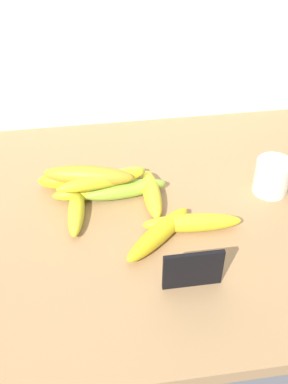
# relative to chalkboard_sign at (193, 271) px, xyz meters

# --- Properties ---
(counter_top) EXTENTS (1.10, 0.76, 0.03)m
(counter_top) POSITION_rel_chalkboard_sign_xyz_m (-0.12, 0.20, -0.05)
(counter_top) COLOR #A57D50
(counter_top) RESTS_ON ground
(back_wall) EXTENTS (1.30, 0.02, 0.70)m
(back_wall) POSITION_rel_chalkboard_sign_xyz_m (-0.12, 0.59, 0.28)
(back_wall) COLOR silver
(back_wall) RESTS_ON ground
(chalkboard_sign) EXTENTS (0.11, 0.02, 0.08)m
(chalkboard_sign) POSITION_rel_chalkboard_sign_xyz_m (0.00, 0.00, 0.00)
(chalkboard_sign) COLOR black
(chalkboard_sign) RESTS_ON counter_top
(coffee_mug) EXTENTS (0.09, 0.08, 0.08)m
(coffee_mug) POSITION_rel_chalkboard_sign_xyz_m (0.24, 0.24, 0.00)
(coffee_mug) COLOR white
(coffee_mug) RESTS_ON counter_top
(banana_0) EXTENTS (0.16, 0.06, 0.04)m
(banana_0) POSITION_rel_chalkboard_sign_xyz_m (-0.21, 0.31, -0.02)
(banana_0) COLOR yellow
(banana_0) RESTS_ON counter_top
(banana_1) EXTENTS (0.21, 0.05, 0.04)m
(banana_1) POSITION_rel_chalkboard_sign_xyz_m (0.03, 0.14, -0.02)
(banana_1) COLOR yellow
(banana_1) RESTS_ON counter_top
(banana_2) EXTENTS (0.04, 0.16, 0.04)m
(banana_2) POSITION_rel_chalkboard_sign_xyz_m (-0.04, 0.24, -0.02)
(banana_2) COLOR yellow
(banana_2) RESTS_ON counter_top
(banana_3) EXTENTS (0.17, 0.16, 0.04)m
(banana_3) POSITION_rel_chalkboard_sign_xyz_m (-0.04, 0.12, -0.02)
(banana_3) COLOR yellow
(banana_3) RESTS_ON counter_top
(banana_4) EXTENTS (0.19, 0.05, 0.04)m
(banana_4) POSITION_rel_chalkboard_sign_xyz_m (-0.16, 0.27, -0.02)
(banana_4) COLOR gold
(banana_4) RESTS_ON counter_top
(banana_5) EXTENTS (0.05, 0.16, 0.03)m
(banana_5) POSITION_rel_chalkboard_sign_xyz_m (-0.20, 0.21, -0.02)
(banana_5) COLOR gold
(banana_5) RESTS_ON counter_top
(banana_6) EXTENTS (0.19, 0.06, 0.04)m
(banana_6) POSITION_rel_chalkboard_sign_xyz_m (-0.09, 0.27, -0.02)
(banana_6) COLOR #8FBB36
(banana_6) RESTS_ON counter_top
(banana_7) EXTENTS (0.21, 0.10, 0.04)m
(banana_7) POSITION_rel_chalkboard_sign_xyz_m (-0.14, 0.30, -0.02)
(banana_7) COLOR #A5C134
(banana_7) RESTS_ON counter_top
(banana_8) EXTENTS (0.20, 0.09, 0.04)m
(banana_8) POSITION_rel_chalkboard_sign_xyz_m (-0.17, 0.28, 0.02)
(banana_8) COLOR gold
(banana_8) RESTS_ON banana_4
(banana_9) EXTENTS (0.20, 0.07, 0.03)m
(banana_9) POSITION_rel_chalkboard_sign_xyz_m (-0.14, 0.26, 0.02)
(banana_9) COLOR gold
(banana_9) RESTS_ON banana_4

